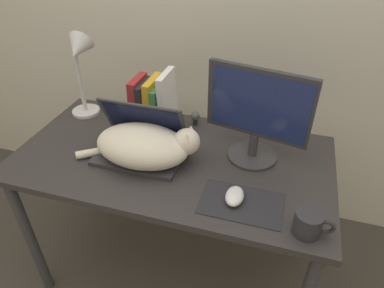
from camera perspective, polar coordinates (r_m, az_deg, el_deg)
desk at (r=1.43m, az=-3.24°, el=-4.72°), size 1.26×0.66×0.74m
laptop at (r=1.37m, az=-8.36°, el=-0.05°), size 0.34×0.23×0.23m
cat at (r=1.31m, az=-7.77°, el=-0.23°), size 0.49×0.24×0.16m
external_monitor at (r=1.28m, az=10.81°, el=4.98°), size 0.39×0.19×0.37m
mousepad at (r=1.18m, az=8.25°, el=-9.73°), size 0.28×0.18×0.00m
computer_mouse at (r=1.18m, az=7.10°, el=-8.61°), size 0.06×0.10×0.04m
book_row at (r=1.55m, az=-6.48°, el=7.10°), size 0.18×0.17×0.25m
desk_lamp at (r=1.59m, az=-18.27°, el=12.74°), size 0.17×0.17×0.41m
webcam at (r=1.54m, az=0.55°, el=4.59°), size 0.04×0.04×0.07m
mug at (r=1.11m, az=18.88°, el=-12.39°), size 0.12×0.09×0.08m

